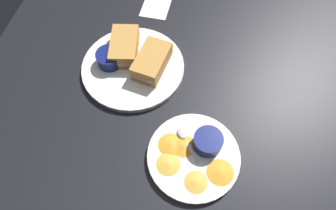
% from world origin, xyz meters
% --- Properties ---
extents(ground_plane, '(1.10, 1.10, 0.03)m').
position_xyz_m(ground_plane, '(0.00, 0.00, -0.01)').
color(ground_plane, black).
extents(plate_sandwich_main, '(0.30, 0.30, 0.02)m').
position_xyz_m(plate_sandwich_main, '(0.00, -0.11, 0.01)').
color(plate_sandwich_main, white).
rests_on(plate_sandwich_main, ground_plane).
extents(sandwich_half_near, '(0.14, 0.10, 0.05)m').
position_xyz_m(sandwich_half_near, '(-0.01, -0.05, 0.04)').
color(sandwich_half_near, '#C68C42').
rests_on(sandwich_half_near, plate_sandwich_main).
extents(sandwich_half_far, '(0.14, 0.10, 0.05)m').
position_xyz_m(sandwich_half_far, '(-0.04, -0.14, 0.04)').
color(sandwich_half_far, '#C68C42').
rests_on(sandwich_half_far, plate_sandwich_main).
extents(ramekin_dark_sauce, '(0.07, 0.07, 0.04)m').
position_xyz_m(ramekin_dark_sauce, '(-0.00, -0.17, 0.04)').
color(ramekin_dark_sauce, navy).
rests_on(ramekin_dark_sauce, plate_sandwich_main).
extents(spoon_by_dark_ramekin, '(0.04, 0.10, 0.01)m').
position_xyz_m(spoon_by_dark_ramekin, '(-0.02, -0.12, 0.02)').
color(spoon_by_dark_ramekin, silver).
rests_on(spoon_by_dark_ramekin, plate_sandwich_main).
extents(plate_chips_companion, '(0.23, 0.23, 0.02)m').
position_xyz_m(plate_chips_companion, '(0.24, 0.11, 0.01)').
color(plate_chips_companion, white).
rests_on(plate_chips_companion, ground_plane).
extents(ramekin_light_gravy, '(0.07, 0.07, 0.04)m').
position_xyz_m(ramekin_light_gravy, '(0.20, 0.13, 0.04)').
color(ramekin_light_gravy, navy).
rests_on(ramekin_light_gravy, plate_chips_companion).
extents(spoon_by_gravy_ramekin, '(0.09, 0.07, 0.01)m').
position_xyz_m(spoon_by_gravy_ramekin, '(0.20, 0.08, 0.02)').
color(spoon_by_gravy_ramekin, silver).
rests_on(spoon_by_gravy_ramekin, plate_chips_companion).
extents(plantain_chip_scatter, '(0.16, 0.21, 0.01)m').
position_xyz_m(plantain_chip_scatter, '(0.25, 0.09, 0.02)').
color(plantain_chip_scatter, gold).
rests_on(plantain_chip_scatter, plate_chips_companion).
extents(paper_napkin_folded, '(0.11, 0.09, 0.00)m').
position_xyz_m(paper_napkin_folded, '(-0.27, -0.09, 0.00)').
color(paper_napkin_folded, white).
rests_on(paper_napkin_folded, ground_plane).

